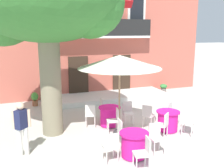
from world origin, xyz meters
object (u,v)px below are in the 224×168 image
at_px(cafe_chair_near_tree_1, 111,145).
at_px(cafe_chair_near_tree_2, 144,151).
at_px(cafe_table_middle, 110,116).
at_px(cafe_chair_middle_1, 128,111).
at_px(cafe_umbrella, 120,62).
at_px(cafe_chair_middle_2, 104,107).
at_px(ground_planter_left, 35,98).
at_px(ground_planter_right, 163,88).
at_px(cafe_table_front, 168,121).
at_px(cafe_table_near_tree, 134,144).
at_px(cafe_chair_front_1, 189,120).
at_px(cafe_chair_middle_3, 90,114).
at_px(cafe_chair_near_tree_0, 123,131).
at_px(cafe_chair_front_2, 173,111).
at_px(cafe_chair_middle_0, 115,119).
at_px(pedestrian_near_entrance, 22,126).
at_px(cafe_chair_near_tree_3, 156,136).
at_px(cafe_chair_front_0, 163,124).
at_px(cafe_chair_front_3, 148,115).

xyz_separation_m(cafe_chair_near_tree_1, cafe_chair_near_tree_2, (0.69, -0.65, 0.00)).
bearing_deg(cafe_table_middle, cafe_chair_middle_1, -5.17).
height_order(cafe_chair_near_tree_2, cafe_umbrella, cafe_umbrella).
relative_size(cafe_chair_near_tree_1, cafe_chair_middle_2, 1.00).
xyz_separation_m(ground_planter_left, ground_planter_right, (7.49, 0.20, -0.09)).
bearing_deg(cafe_table_front, cafe_chair_middle_1, 133.11).
distance_m(cafe_table_near_tree, cafe_chair_front_1, 2.70).
xyz_separation_m(cafe_table_middle, cafe_chair_middle_3, (-0.74, 0.12, 0.14)).
bearing_deg(cafe_chair_near_tree_2, cafe_table_middle, 85.89).
bearing_deg(cafe_chair_near_tree_0, cafe_table_front, 16.93).
distance_m(cafe_table_middle, cafe_chair_front_2, 2.51).
distance_m(cafe_chair_front_1, cafe_chair_front_2, 1.05).
bearing_deg(ground_planter_left, cafe_chair_middle_0, -61.48).
bearing_deg(cafe_umbrella, cafe_chair_middle_2, 91.22).
distance_m(cafe_chair_middle_3, pedestrian_near_entrance, 2.95).
bearing_deg(ground_planter_left, cafe_table_middle, -56.20).
height_order(cafe_chair_near_tree_2, cafe_chair_near_tree_3, same).
distance_m(cafe_chair_middle_2, cafe_table_front, 2.71).
xyz_separation_m(cafe_table_near_tree, cafe_table_middle, (0.18, 2.62, 0.00)).
relative_size(cafe_chair_middle_0, ground_planter_left, 1.32).
xyz_separation_m(cafe_chair_middle_1, cafe_chair_front_0, (0.57, -1.71, 0.00)).
bearing_deg(cafe_table_middle, pedestrian_near_entrance, -156.60).
height_order(cafe_chair_near_tree_0, cafe_umbrella, cafe_umbrella).
height_order(cafe_table_middle, cafe_chair_middle_2, cafe_chair_middle_2).
xyz_separation_m(cafe_table_middle, cafe_chair_front_0, (1.32, -1.78, 0.14)).
bearing_deg(cafe_chair_middle_2, cafe_chair_front_1, -47.02).
height_order(cafe_chair_near_tree_1, ground_planter_left, cafe_chair_near_tree_1).
height_order(cafe_chair_middle_2, cafe_chair_front_3, same).
distance_m(cafe_chair_front_2, cafe_chair_front_3, 1.09).
distance_m(cafe_table_middle, cafe_chair_middle_0, 0.77).
bearing_deg(cafe_chair_front_2, cafe_chair_near_tree_0, -156.34).
xyz_separation_m(cafe_chair_near_tree_0, ground_planter_right, (5.14, 5.91, -0.23)).
bearing_deg(cafe_chair_middle_0, cafe_chair_front_3, 1.35).
xyz_separation_m(cafe_table_middle, cafe_chair_front_3, (1.30, -0.72, 0.14)).
bearing_deg(cafe_table_front, cafe_chair_near_tree_0, -163.07).
xyz_separation_m(cafe_chair_near_tree_1, cafe_chair_middle_2, (0.95, 3.47, 0.00)).
bearing_deg(cafe_umbrella, cafe_chair_near_tree_3, -73.37).
bearing_deg(cafe_chair_front_2, cafe_chair_middle_3, 164.92).
relative_size(cafe_chair_front_3, ground_planter_left, 1.32).
bearing_deg(cafe_chair_near_tree_3, ground_planter_right, 56.73).
distance_m(cafe_chair_middle_3, cafe_chair_front_2, 3.25).
height_order(cafe_chair_near_tree_2, cafe_chair_front_3, same).
distance_m(cafe_chair_near_tree_1, cafe_chair_middle_1, 3.14).
relative_size(cafe_table_front, cafe_chair_front_1, 0.95).
bearing_deg(cafe_chair_near_tree_2, cafe_chair_near_tree_1, 136.53).
distance_m(cafe_chair_near_tree_2, cafe_chair_middle_1, 3.45).
xyz_separation_m(cafe_chair_front_2, cafe_chair_front_3, (-1.09, 0.00, 0.00)).
bearing_deg(cafe_table_near_tree, cafe_chair_middle_1, 69.91).
relative_size(cafe_chair_middle_1, cafe_chair_front_2, 1.00).
distance_m(cafe_chair_near_tree_1, cafe_chair_near_tree_3, 1.51).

